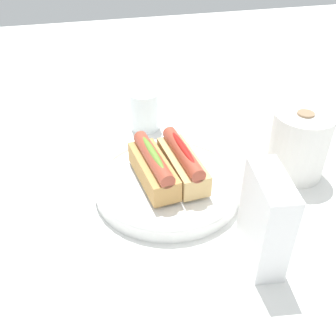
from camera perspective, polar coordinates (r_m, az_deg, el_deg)
ground_plane at (r=0.73m, az=-1.75°, el=-2.77°), size 2.40×2.40×0.00m
serving_bowl at (r=0.71m, az=0.00°, el=-2.30°), size 0.27×0.27×0.03m
hotdog_front at (r=0.68m, az=-2.23°, el=0.16°), size 0.15×0.07×0.06m
hotdog_back at (r=0.69m, az=2.19°, el=0.90°), size 0.15×0.06×0.06m
water_glass at (r=0.90m, az=-3.54°, el=8.20°), size 0.07×0.07×0.09m
paper_towel_roll at (r=0.77m, az=18.93°, el=3.30°), size 0.11×0.11×0.13m
napkin_box at (r=0.57m, az=14.33°, el=-7.47°), size 0.12×0.06×0.15m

